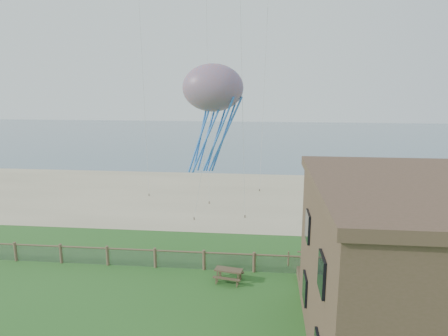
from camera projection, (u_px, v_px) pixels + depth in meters
The scene contains 7 objects.
ground at pixel (184, 329), 18.20m from camera, with size 160.00×160.00×0.00m, color #265D20.
sand_beach at pixel (228, 196), 39.61m from camera, with size 72.00×20.00×0.02m, color tan.
ocean at pixel (248, 137), 82.41m from camera, with size 160.00×68.00×0.02m, color slate.
chainlink_fence at pixel (204, 261), 23.93m from camera, with size 36.20×0.20×1.25m, color brown, non-canonical shape.
motel_deck at pixel (437, 285), 21.73m from camera, with size 15.00×2.00×0.50m, color brown.
picnic_table at pixel (229, 276), 22.51m from camera, with size 1.54×1.17×0.65m, color brown, non-canonical shape.
octopus_kite at pixel (213, 118), 27.84m from camera, with size 3.89×2.74×8.00m, color #EB5925, non-canonical shape.
Camera 1 is at (3.45, -15.99, 11.02)m, focal length 32.00 mm.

